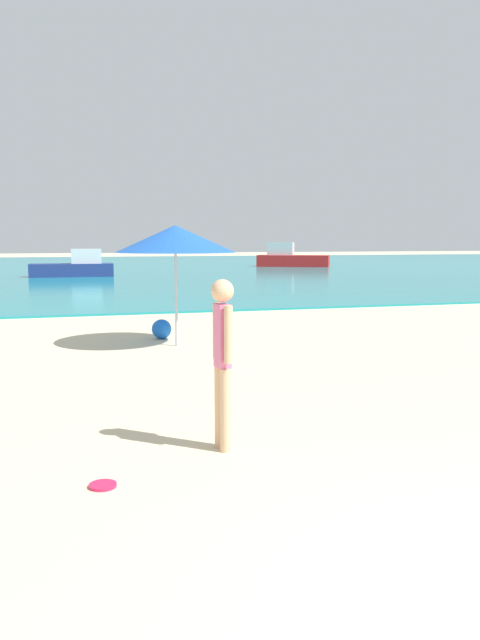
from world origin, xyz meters
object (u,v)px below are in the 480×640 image
Objects in this scene: boat_near at (75,267)px; boat_far at (290,258)px; person_standing at (223,354)px; frisbee at (103,485)px; beach_ball at (162,329)px; beach_umbrella at (175,239)px.

boat_far reaches higher than boat_near.
person_standing is 7.25× the size of frisbee.
beach_ball is (1.65, 7.53, 0.19)m from frisbee.
person_standing reaches higher than beach_ball.
boat_far is at bearing -149.23° from boat_near.
beach_umbrella is at bearing 74.76° from frisbee.
frisbee is 42.04m from boat_far.
person_standing is at bearing -93.92° from beach_ball.
person_standing is 0.30× the size of boat_far.
beach_ball is at bearing 77.62° from frisbee.
boat_near is at bearing -122.68° from boat_far.
boat_near is at bearing 93.29° from beach_ball.
boat_near is 1.93× the size of beach_umbrella.
person_standing is at bearing 92.85° from boat_near.
person_standing is 0.72× the size of beach_umbrella.
beach_ball reaches higher than frisbee.
boat_near is 10.93× the size of beach_ball.
beach_ball is (1.28, -22.27, -0.37)m from boat_near.
beach_umbrella is at bearing -86.34° from boat_far.
boat_far is at bearing 67.30° from frisbee.
person_standing is 29.19m from boat_near.
beach_umbrella reaches higher than boat_near.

